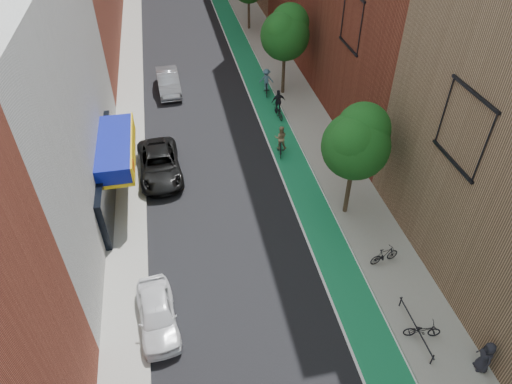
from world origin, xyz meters
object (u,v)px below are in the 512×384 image
cyclist_lane_near (281,142)px  cyclist_lane_mid (278,107)px  parked_car_silver (168,82)px  pedestrian (486,357)px  cyclist_lane_far (266,83)px  parked_car_white (157,314)px  parked_car_black (160,164)px

cyclist_lane_near → cyclist_lane_mid: size_ratio=0.94×
parked_car_silver → pedestrian: 28.05m
cyclist_lane_near → pedestrian: size_ratio=1.23×
cyclist_lane_near → cyclist_lane_far: bearing=-82.0°
parked_car_silver → cyclist_lane_far: (7.37, -1.92, 0.12)m
cyclist_lane_mid → cyclist_lane_far: size_ratio=1.02×
parked_car_white → parked_car_silver: 21.42m
parked_car_black → cyclist_lane_far: bearing=43.1°
parked_car_white → parked_car_silver: size_ratio=0.83×
parked_car_silver → cyclist_lane_mid: bearing=-38.9°
cyclist_lane_mid → pedestrian: 20.69m
cyclist_lane_mid → cyclist_lane_far: bearing=-94.0°
parked_car_black → cyclist_lane_mid: (8.55, 5.23, 0.06)m
pedestrian → cyclist_lane_mid: bearing=-161.5°
parked_car_white → parked_car_black: 10.62m
cyclist_lane_near → cyclist_lane_far: cyclist_lane_far is taller
parked_car_black → parked_car_white: bearing=-95.8°
parked_car_black → cyclist_lane_near: (7.61, 0.74, 0.08)m
parked_car_black → parked_car_silver: 10.81m
parked_car_white → cyclist_lane_near: cyclist_lane_near is taller
cyclist_lane_far → pedestrian: 24.26m
cyclist_lane_far → pedestrian: bearing=109.4°
parked_car_silver → cyclist_lane_mid: cyclist_lane_mid is taller
cyclist_lane_mid → parked_car_black: bearing=26.2°
cyclist_lane_mid → cyclist_lane_far: 3.60m
parked_car_black → parked_car_silver: size_ratio=1.12×
parked_car_white → cyclist_lane_mid: cyclist_lane_mid is taller
parked_car_black → cyclist_lane_mid: size_ratio=2.57×
parked_car_white → cyclist_lane_far: 21.41m
parked_car_white → parked_car_black: bearing=81.8°
parked_car_black → cyclist_lane_mid: bearing=28.4°
parked_car_silver → cyclist_lane_far: bearing=-17.0°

